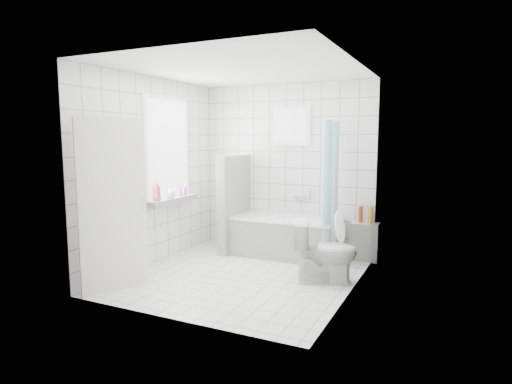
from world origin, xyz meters
The scene contains 19 objects.
ground centered at (0.00, 0.00, 0.00)m, with size 3.00×3.00×0.00m, color white.
ceiling centered at (0.00, 0.00, 2.60)m, with size 3.00×3.00×0.00m, color white.
wall_back centered at (0.00, 1.50, 1.30)m, with size 2.80×0.02×2.60m, color white.
wall_front centered at (0.00, -1.50, 1.30)m, with size 2.80×0.02×2.60m, color white.
wall_left centered at (-1.40, 0.00, 1.30)m, with size 0.02×3.00×2.60m, color white.
wall_right centered at (1.40, 0.00, 1.30)m, with size 0.02×3.00×2.60m, color white.
window_left centered at (-1.35, 0.30, 1.60)m, with size 0.01×0.90×1.40m, color white.
window_back centered at (0.10, 1.46, 1.95)m, with size 0.50×0.01×0.50m, color white.
window_sill centered at (-1.31, 0.30, 0.86)m, with size 0.18×1.02×0.08m, color white.
door centered at (-1.09, -1.11, 1.00)m, with size 0.04×0.80×2.00m, color silver.
bathtub centered at (0.15, 1.13, 0.29)m, with size 1.57×0.77×0.58m.
partition_wall centered at (-0.70, 1.07, 0.75)m, with size 0.15×0.85×1.50m, color white.
tiled_ledge centered at (1.29, 1.38, 0.28)m, with size 0.40×0.24×0.55m, color white.
toilet centered at (1.03, 0.20, 0.39)m, with size 0.44×0.77×0.78m, color white.
curtain_rod centered at (0.88, 1.10, 2.00)m, with size 0.02×0.02×0.80m, color silver.
shower_curtain centered at (0.88, 0.97, 1.10)m, with size 0.14×0.48×1.78m, color #48ACD5, non-canonical shape.
tub_faucet centered at (0.25, 1.46, 0.85)m, with size 0.18×0.06×0.06m, color silver.
sill_bottles centered at (-1.30, 0.17, 1.01)m, with size 0.17×0.75×0.29m.
ledge_bottles centered at (1.31, 1.36, 0.67)m, with size 0.22×0.15×0.25m.
Camera 1 is at (2.45, -4.77, 1.77)m, focal length 30.00 mm.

